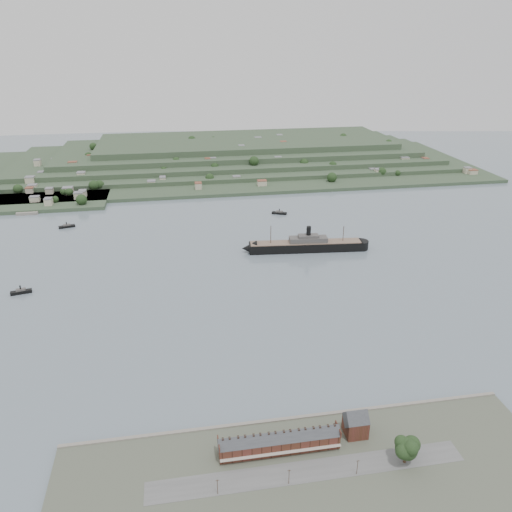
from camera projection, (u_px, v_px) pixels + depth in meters
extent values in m
plane|color=slate|center=(245.00, 286.00, 380.93)|extent=(1400.00, 1400.00, 0.00)
cube|color=#4C5142|center=(312.00, 484.00, 211.06)|extent=(220.00, 80.00, 2.00)
cube|color=gray|center=(291.00, 420.00, 246.09)|extent=(220.00, 2.00, 2.60)
cube|color=#595959|center=(309.00, 471.00, 216.04)|extent=(140.00, 12.00, 0.10)
cube|color=#4A281A|center=(279.00, 444.00, 225.72)|extent=(55.00, 8.00, 7.00)
cube|color=#37393F|center=(279.00, 438.00, 224.30)|extent=(55.60, 8.15, 8.15)
cube|color=#BCB4A6|center=(282.00, 453.00, 221.59)|extent=(55.00, 1.60, 0.25)
cube|color=#4A281A|center=(219.00, 444.00, 219.63)|extent=(0.50, 8.40, 3.00)
cube|color=#4A281A|center=(338.00, 429.00, 228.17)|extent=(0.50, 8.40, 3.00)
cube|color=black|center=(231.00, 440.00, 219.92)|extent=(0.90, 1.40, 3.20)
cube|color=black|center=(243.00, 439.00, 220.77)|extent=(0.90, 1.40, 3.20)
cube|color=black|center=(274.00, 435.00, 222.91)|extent=(0.90, 1.40, 3.20)
cube|color=black|center=(286.00, 433.00, 223.76)|extent=(0.90, 1.40, 3.20)
cube|color=black|center=(315.00, 430.00, 225.89)|extent=(0.90, 1.40, 3.20)
cube|color=black|center=(327.00, 428.00, 226.75)|extent=(0.90, 1.40, 3.20)
cube|color=#4A281A|center=(355.00, 426.00, 234.74)|extent=(10.00, 10.00, 9.00)
cube|color=#37393F|center=(356.00, 419.00, 232.92)|extent=(10.40, 10.18, 10.18)
cube|color=#31472F|center=(207.00, 169.00, 704.64)|extent=(760.00, 260.00, 4.00)
cube|color=#31472F|center=(219.00, 162.00, 728.46)|extent=(680.00, 220.00, 5.00)
cube|color=#31472F|center=(228.00, 155.00, 742.08)|extent=(600.00, 200.00, 6.00)
cube|color=#31472F|center=(237.00, 149.00, 755.30)|extent=(520.00, 180.00, 7.00)
cube|color=#31472F|center=(245.00, 141.00, 768.12)|extent=(440.00, 160.00, 8.00)
cube|color=#31472F|center=(41.00, 200.00, 574.46)|extent=(150.00, 90.00, 4.00)
cube|color=gray|center=(28.00, 212.00, 536.06)|extent=(22.00, 14.00, 2.80)
cube|color=black|center=(305.00, 247.00, 441.79)|extent=(100.85, 22.21, 7.78)
cone|color=black|center=(249.00, 248.00, 438.08)|extent=(14.48, 14.48, 13.34)
cylinder|color=black|center=(361.00, 245.00, 445.50)|extent=(13.34, 13.34, 7.78)
cube|color=#786150|center=(306.00, 242.00, 440.08)|extent=(98.53, 20.91, 0.67)
cube|color=#4C4947|center=(308.00, 239.00, 439.26)|extent=(34.11, 12.94, 4.45)
cube|color=#4C4947|center=(308.00, 236.00, 438.05)|extent=(18.41, 9.34, 2.78)
cylinder|color=black|center=(309.00, 232.00, 436.34)|extent=(4.00, 4.00, 10.01)
cylinder|color=#3F2C1D|center=(271.00, 235.00, 434.76)|extent=(0.56, 0.56, 17.79)
cylinder|color=#3F2C1D|center=(343.00, 234.00, 439.99)|extent=(0.56, 0.56, 15.56)
cube|color=black|center=(21.00, 292.00, 368.96)|extent=(15.24, 6.87, 2.36)
cube|color=#4C4947|center=(21.00, 290.00, 368.25)|extent=(7.14, 4.44, 1.77)
cylinder|color=black|center=(20.00, 288.00, 367.45)|extent=(0.98, 0.98, 3.44)
cube|color=black|center=(67.00, 227.00, 496.31)|extent=(16.13, 8.16, 2.07)
cube|color=#4C4947|center=(67.00, 225.00, 495.68)|extent=(7.65, 5.13, 1.55)
cylinder|color=black|center=(66.00, 223.00, 494.98)|extent=(0.86, 0.86, 3.02)
cube|color=black|center=(279.00, 213.00, 533.80)|extent=(16.45, 10.32, 2.13)
cube|color=#4C4947|center=(279.00, 212.00, 533.15)|extent=(8.01, 6.08, 1.60)
cylinder|color=black|center=(279.00, 210.00, 532.44)|extent=(0.89, 0.89, 3.11)
cylinder|color=#3F2C1D|center=(405.00, 457.00, 219.55)|extent=(1.32, 1.32, 5.52)
sphere|color=black|center=(406.00, 449.00, 217.54)|extent=(9.93, 9.93, 9.93)
sphere|color=black|center=(412.00, 444.00, 218.52)|extent=(7.72, 7.72, 7.72)
sphere|color=black|center=(404.00, 451.00, 215.48)|extent=(7.06, 7.06, 7.06)
sphere|color=black|center=(411.00, 448.00, 214.32)|extent=(6.62, 6.62, 6.62)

